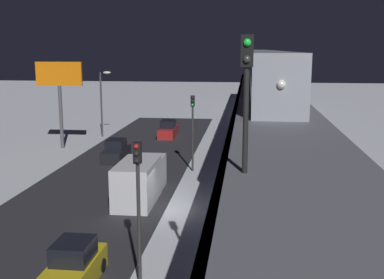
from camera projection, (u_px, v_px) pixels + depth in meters
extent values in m
plane|color=silver|center=(166.00, 210.00, 30.73)|extent=(240.00, 240.00, 0.00)
cube|color=#28282D|center=(82.00, 207.00, 31.36)|extent=(11.00, 82.06, 0.01)
cube|color=slate|center=(275.00, 116.00, 28.82)|extent=(5.00, 82.06, 0.80)
cube|color=#38383D|center=(235.00, 116.00, 29.09)|extent=(0.24, 80.42, 0.80)
cylinder|color=slate|center=(260.00, 107.00, 61.46)|extent=(1.40, 1.40, 5.79)
cylinder|color=slate|center=(264.00, 127.00, 45.45)|extent=(1.40, 1.40, 5.79)
cylinder|color=slate|center=(273.00, 170.00, 29.43)|extent=(1.40, 1.40, 5.79)
cube|color=#999EA8|center=(272.00, 77.00, 32.62)|extent=(2.90, 18.00, 3.40)
cube|color=black|center=(273.00, 71.00, 32.54)|extent=(2.94, 16.20, 0.90)
cube|color=#999EA8|center=(264.00, 67.00, 50.77)|extent=(2.90, 18.00, 3.40)
cube|color=black|center=(264.00, 63.00, 50.69)|extent=(2.94, 16.20, 0.90)
cube|color=#999EA8|center=(260.00, 62.00, 68.92)|extent=(2.90, 18.00, 3.40)
cube|color=black|center=(260.00, 59.00, 68.84)|extent=(2.94, 16.20, 0.90)
cube|color=#999EA8|center=(258.00, 59.00, 87.07)|extent=(2.90, 18.00, 3.40)
cube|color=black|center=(258.00, 57.00, 87.00)|extent=(2.94, 16.20, 0.90)
sphere|color=white|center=(281.00, 84.00, 23.75)|extent=(0.44, 0.44, 0.44)
cylinder|color=black|center=(246.00, 119.00, 13.89)|extent=(0.16, 0.16, 3.20)
cube|color=black|center=(247.00, 51.00, 13.52)|extent=(0.36, 0.28, 0.90)
sphere|color=#19F23F|center=(247.00, 42.00, 13.32)|extent=(0.22, 0.22, 0.22)
sphere|color=#333333|center=(247.00, 59.00, 13.41)|extent=(0.22, 0.22, 0.22)
cube|color=gold|center=(75.00, 272.00, 21.08)|extent=(1.80, 4.05, 1.10)
cube|color=black|center=(73.00, 251.00, 20.89)|extent=(1.58, 1.95, 0.87)
cylinder|color=black|center=(67.00, 263.00, 22.44)|extent=(0.20, 0.64, 0.64)
cylinder|color=black|center=(102.00, 265.00, 22.25)|extent=(0.20, 0.64, 0.64)
cube|color=black|center=(116.00, 154.00, 44.45)|extent=(1.80, 4.36, 1.10)
cube|color=black|center=(116.00, 144.00, 44.26)|extent=(1.58, 2.09, 0.87)
cube|color=#A51E1E|center=(168.00, 132.00, 56.39)|extent=(1.80, 4.69, 1.10)
cube|color=black|center=(168.00, 124.00, 56.21)|extent=(1.58, 2.25, 0.87)
cube|color=silver|center=(149.00, 172.00, 35.71)|extent=(2.30, 2.20, 2.40)
cube|color=silver|center=(137.00, 183.00, 31.96)|extent=(2.40, 5.00, 2.80)
cylinder|color=#2D2D2D|center=(139.00, 226.00, 20.50)|extent=(0.16, 0.16, 5.50)
cube|color=black|center=(137.00, 153.00, 19.90)|extent=(0.32, 0.32, 0.90)
sphere|color=red|center=(136.00, 147.00, 19.67)|extent=(0.20, 0.20, 0.20)
sphere|color=black|center=(136.00, 154.00, 19.73)|extent=(0.20, 0.20, 0.20)
sphere|color=black|center=(137.00, 161.00, 19.78)|extent=(0.20, 0.20, 0.20)
cylinder|color=#2D2D2D|center=(193.00, 139.00, 40.14)|extent=(0.16, 0.16, 5.50)
cube|color=black|center=(193.00, 101.00, 39.55)|extent=(0.32, 0.32, 0.90)
sphere|color=black|center=(192.00, 98.00, 39.31)|extent=(0.20, 0.20, 0.20)
sphere|color=black|center=(192.00, 101.00, 39.37)|extent=(0.20, 0.20, 0.20)
sphere|color=#19E53F|center=(192.00, 105.00, 39.43)|extent=(0.20, 0.20, 0.20)
cylinder|color=#4C4C51|center=(61.00, 117.00, 49.38)|extent=(0.36, 0.36, 6.50)
cube|color=orange|center=(59.00, 74.00, 48.55)|extent=(4.80, 0.30, 2.40)
cylinder|color=#38383D|center=(101.00, 105.00, 55.78)|extent=(0.20, 0.20, 7.50)
ellipsoid|color=#F4E5B2|center=(107.00, 73.00, 54.99)|extent=(0.90, 0.44, 0.30)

